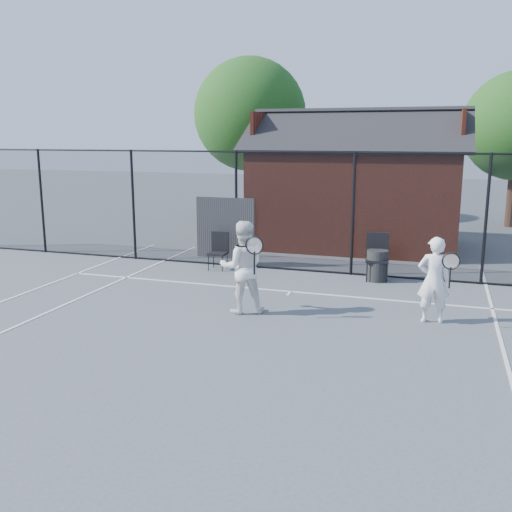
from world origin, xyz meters
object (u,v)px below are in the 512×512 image
(player_back, at_px, (243,267))
(chair_left, at_px, (218,252))
(player_front, at_px, (434,280))
(waste_bin, at_px, (377,265))
(clubhouse, at_px, (356,194))
(chair_right, at_px, (377,258))

(player_back, bearing_deg, chair_left, 119.39)
(player_back, distance_m, chair_left, 3.69)
(player_front, xyz_separation_m, chair_left, (-5.30, 2.69, -0.33))
(chair_left, xyz_separation_m, waste_bin, (4.00, 0.11, -0.10))
(player_front, xyz_separation_m, waste_bin, (-1.30, 2.80, -0.43))
(clubhouse, relative_size, chair_right, 5.94)
(chair_left, distance_m, chair_right, 3.99)
(clubhouse, bearing_deg, player_back, -97.61)
(player_back, height_order, chair_left, player_back)
(waste_bin, bearing_deg, player_front, -65.01)
(chair_right, height_order, waste_bin, chair_right)
(clubhouse, relative_size, chair_left, 6.99)
(clubhouse, distance_m, player_front, 7.66)
(player_front, distance_m, chair_left, 5.96)
(clubhouse, bearing_deg, waste_bin, -75.08)
(player_back, relative_size, chair_left, 1.92)
(player_back, bearing_deg, waste_bin, 56.30)
(player_back, height_order, waste_bin, player_back)
(player_front, height_order, chair_right, player_front)
(player_back, bearing_deg, clubhouse, 82.39)
(player_back, distance_m, waste_bin, 4.00)
(player_back, relative_size, waste_bin, 2.44)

